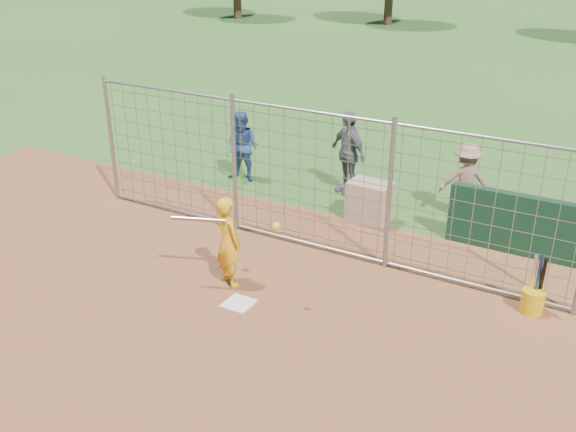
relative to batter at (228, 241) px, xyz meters
The scene contains 12 objects.
ground 0.93m from the batter, 27.95° to the right, with size 100.00×100.00×0.00m, color #2D591E.
infield_dirt 3.37m from the batter, 81.59° to the right, with size 18.00×18.00×0.00m, color brown.
home_plate 1.00m from the batter, 43.42° to the right, with size 0.43×0.43×0.02m, color silver.
dugout_wall 5.13m from the batter, 40.76° to the left, with size 2.60×0.20×1.10m, color #11381E.
batter is the anchor object (origin of this frame).
bystander_a 4.58m from the batter, 120.12° to the left, with size 0.76×0.60×1.57m, color navy.
bystander_b 4.47m from the batter, 89.73° to the left, with size 1.05×0.44×1.79m, color slate.
bystander_c 5.07m from the batter, 59.62° to the left, with size 0.99×0.57×1.53m, color #9A6A54.
equipment_bin 3.49m from the batter, 72.83° to the left, with size 0.80×0.55×0.80m, color tan.
equipment_in_play 0.53m from the batter, 89.63° to the right, with size 1.80×0.36×0.25m.
bucket_with_bats 4.69m from the batter, 18.79° to the left, with size 0.34×0.38×0.98m.
backstop_fence 1.88m from the batter, 74.59° to the left, with size 9.08×0.08×2.60m.
Camera 1 is at (4.76, -7.11, 5.30)m, focal length 40.00 mm.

